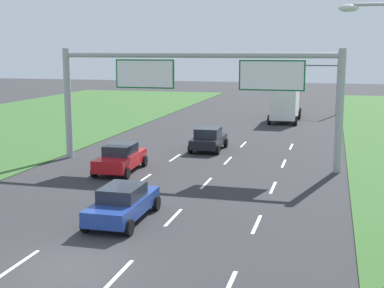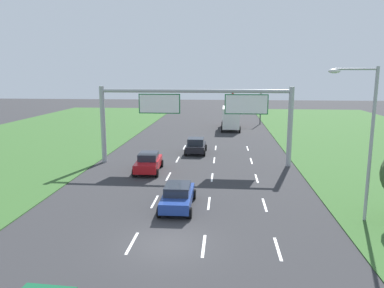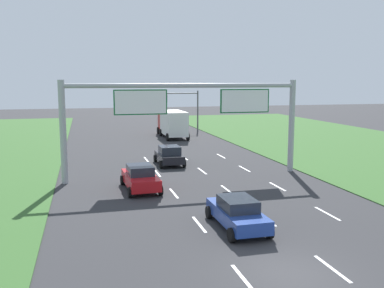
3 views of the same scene
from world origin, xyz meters
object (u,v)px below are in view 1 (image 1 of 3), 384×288
object	(u,v)px
car_near_red	(209,139)
car_lead_silver	(123,203)
box_truck	(286,103)
traffic_light_mast	(319,79)
car_mid_lane	(120,158)
sign_gantry	(198,84)

from	to	relation	value
car_near_red	car_lead_silver	bearing A→B (deg)	-89.50
box_truck	traffic_light_mast	size ratio (longest dim) A/B	1.45
car_near_red	car_mid_lane	bearing A→B (deg)	-113.81
sign_gantry	box_truck	bearing A→B (deg)	81.23
traffic_light_mast	box_truck	bearing A→B (deg)	-116.13
car_lead_silver	car_mid_lane	distance (m)	9.03
car_lead_silver	car_mid_lane	world-z (taller)	car_mid_lane
car_mid_lane	box_truck	world-z (taller)	box_truck
box_truck	car_near_red	bearing A→B (deg)	-102.26
car_near_red	box_truck	distance (m)	17.69
sign_gantry	traffic_light_mast	xyz separation A→B (m)	(6.30, 27.89, -1.05)
car_near_red	traffic_light_mast	xyz separation A→B (m)	(6.73, 23.19, 3.07)
box_truck	car_lead_silver	bearing A→B (deg)	-96.17
car_mid_lane	box_truck	distance (m)	25.98
car_near_red	box_truck	world-z (taller)	box_truck
car_lead_silver	sign_gantry	size ratio (longest dim) A/B	0.26
car_near_red	sign_gantry	xyz separation A→B (m)	(0.43, -4.70, 4.12)
car_lead_silver	traffic_light_mast	bearing A→B (deg)	79.86
car_mid_lane	sign_gantry	distance (m)	6.38
car_near_red	car_mid_lane	world-z (taller)	car_near_red
car_mid_lane	sign_gantry	world-z (taller)	sign_gantry
box_truck	traffic_light_mast	distance (m)	6.95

